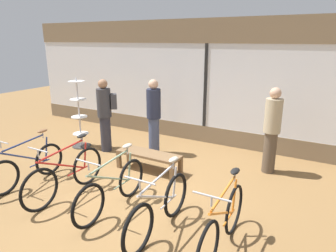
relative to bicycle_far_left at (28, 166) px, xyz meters
The scene contains 12 objects.
ground_plane 2.08m from the bicycle_far_left, 15.17° to the left, with size 24.00×24.00×0.00m, color olive.
shop_back_wall 4.60m from the bicycle_far_left, 63.49° to the left, with size 12.00×0.08×3.20m.
bicycle_far_left is the anchor object (origin of this frame).
bicycle_left 0.99m from the bicycle_far_left, ahead, with size 0.46×1.81×1.05m.
bicycle_center 2.00m from the bicycle_far_left, ahead, with size 0.46×1.74×1.02m.
bicycle_right 2.97m from the bicycle_far_left, ahead, with size 0.46×1.72×1.03m.
bicycle_far_right 3.90m from the bicycle_far_left, ahead, with size 0.46×1.72×1.04m.
accessory_rack 2.17m from the bicycle_far_left, 108.06° to the left, with size 0.48×0.48×1.80m.
display_bench 2.35m from the bicycle_far_left, 44.15° to the left, with size 1.40×0.44×0.40m.
customer_near_rack 2.22m from the bicycle_far_left, 86.92° to the left, with size 0.56×0.53×1.79m.
customer_by_window 4.86m from the bicycle_far_left, 35.96° to the left, with size 0.46×0.46×1.79m.
customer_mid_floor 2.93m from the bicycle_far_left, 64.79° to the left, with size 0.47×0.47×1.81m.
Camera 1 is at (2.96, -3.81, 2.71)m, focal length 32.00 mm.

